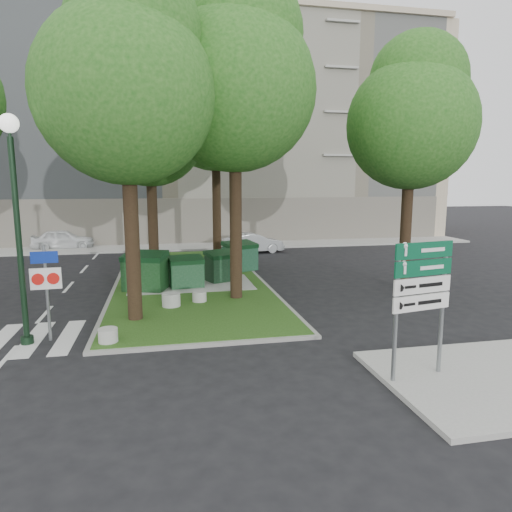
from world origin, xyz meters
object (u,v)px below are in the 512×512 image
object	(u,v)px
bollard_mid	(171,300)
traffic_sign_pole	(46,280)
bollard_right	(199,296)
directional_sign	(421,288)
tree_median_near_right	(237,74)
tree_median_mid	(151,119)
tree_street_right	(413,112)
dumpster_a	(145,271)
car_silver	(253,243)
dumpster_c	(223,266)
dumpster_d	(240,256)
street_lamp	(16,203)
car_white	(63,239)
tree_median_far	(217,101)
litter_bin	(238,257)
bollard_left	(108,335)
dumpster_b	(186,272)
tree_median_near_left	(128,77)

from	to	relation	value
bollard_mid	traffic_sign_pole	size ratio (longest dim) A/B	0.24
bollard_right	directional_sign	distance (m)	8.59
tree_median_near_right	tree_median_mid	xyz separation A→B (m)	(-3.00, 4.50, -1.01)
tree_street_right	dumpster_a	world-z (taller)	tree_street_right
tree_street_right	bollard_mid	bearing A→B (deg)	-172.08
dumpster_a	traffic_sign_pole	size ratio (longest dim) A/B	0.72
tree_median_near_right	car_silver	distance (m)	13.47
bollard_right	dumpster_c	bearing A→B (deg)	68.81
tree_street_right	dumpster_d	size ratio (longest dim) A/B	5.56
street_lamp	car_white	xyz separation A→B (m)	(-2.64, 18.35, -3.13)
tree_median_mid	bollard_right	size ratio (longest dim) A/B	19.82
tree_median_far	bollard_right	bearing A→B (deg)	-101.97
directional_sign	car_silver	xyz separation A→B (m)	(0.03, 18.61, -1.48)
dumpster_c	dumpster_a	bearing A→B (deg)	177.08
litter_bin	street_lamp	bearing A→B (deg)	-126.36
tree_median_mid	bollard_right	xyz separation A→B (m)	(1.53, -4.87, -6.68)
bollard_left	tree_median_far	bearing A→B (deg)	69.21
dumpster_b	bollard_left	xyz separation A→B (m)	(-2.39, -6.09, -0.42)
tree_median_mid	tree_street_right	size ratio (longest dim) A/B	0.99
bollard_left	bollard_mid	xyz separation A→B (m)	(1.72, 3.24, 0.04)
dumpster_a	tree_median_near_right	bearing A→B (deg)	-8.96
bollard_left	street_lamp	xyz separation A→B (m)	(-2.17, 0.61, 3.48)
tree_median_near_left	street_lamp	distance (m)	4.77
tree_street_right	car_silver	size ratio (longest dim) A/B	2.72
dumpster_c	traffic_sign_pole	world-z (taller)	traffic_sign_pole
tree_median_near_right	dumpster_c	world-z (taller)	tree_median_near_right
dumpster_a	bollard_mid	xyz separation A→B (m)	(0.93, -2.67, -0.50)
tree_median_far	traffic_sign_pole	xyz separation A→B (m)	(-6.01, -10.77, -6.62)
directional_sign	car_white	size ratio (longest dim) A/B	0.78
tree_median_near_right	dumpster_c	size ratio (longest dim) A/B	6.92
dumpster_d	directional_sign	size ratio (longest dim) A/B	0.61
tree_median_mid	dumpster_a	distance (m)	6.69
dumpster_c	directional_sign	xyz separation A→B (m)	(2.88, -10.58, 1.35)
bollard_left	car_white	distance (m)	19.57
dumpster_a	dumpster_d	size ratio (longest dim) A/B	1.06
tree_street_right	car_silver	xyz separation A→B (m)	(-4.28, 10.44, -6.37)
tree_median_near_left	tree_median_near_right	size ratio (longest dim) A/B	0.92
dumpster_c	bollard_mid	size ratio (longest dim) A/B	2.65
dumpster_b	car_silver	world-z (taller)	dumpster_b
tree_median_far	car_silver	bearing A→B (deg)	53.81
dumpster_a	litter_bin	xyz separation A→B (m)	(4.46, 4.77, -0.35)
dumpster_a	bollard_left	bearing A→B (deg)	-77.91
tree_median_near_right	bollard_right	world-z (taller)	tree_median_near_right
bollard_mid	directional_sign	distance (m)	8.75
dumpster_a	litter_bin	distance (m)	6.54
traffic_sign_pole	dumpster_c	bearing A→B (deg)	44.22
dumpster_a	car_silver	xyz separation A→B (m)	(6.11, 9.08, -0.24)
bollard_mid	litter_bin	xyz separation A→B (m)	(3.53, 7.44, 0.15)
bollard_right	dumpster_b	bearing A→B (deg)	97.79
tree_median_mid	tree_median_near_left	bearing A→B (deg)	-94.40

